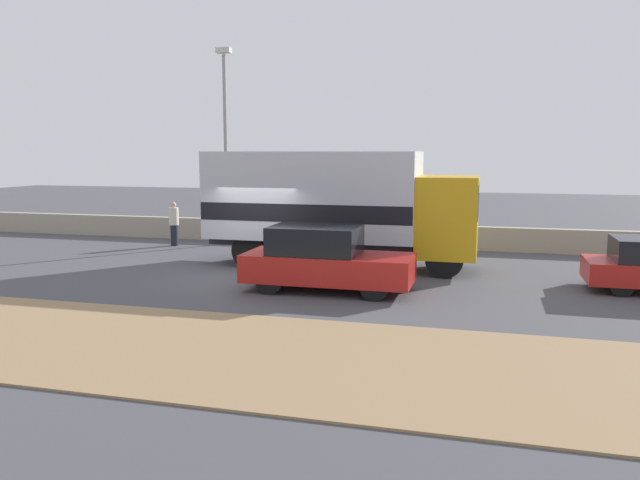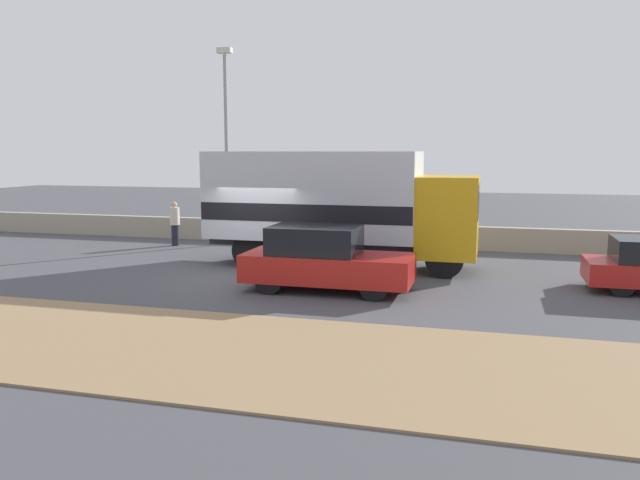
{
  "view_description": "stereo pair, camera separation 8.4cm",
  "coord_description": "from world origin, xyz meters",
  "px_view_note": "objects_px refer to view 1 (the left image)",
  "views": [
    {
      "loc": [
        6.72,
        -16.49,
        3.58
      ],
      "look_at": [
        2.12,
        0.49,
        1.07
      ],
      "focal_mm": 35.0,
      "sensor_mm": 36.0,
      "label": 1
    },
    {
      "loc": [
        6.8,
        -16.46,
        3.58
      ],
      "look_at": [
        2.12,
        0.49,
        1.07
      ],
      "focal_mm": 35.0,
      "sensor_mm": 36.0,
      "label": 2
    }
  ],
  "objects_px": {
    "car_hatchback": "(324,259)",
    "pedestrian": "(174,223)",
    "box_truck": "(332,203)",
    "street_lamp": "(225,133)"
  },
  "relations": [
    {
      "from": "car_hatchback",
      "to": "pedestrian",
      "type": "relative_size",
      "value": 2.58
    },
    {
      "from": "box_truck",
      "to": "pedestrian",
      "type": "bearing_deg",
      "value": 158.94
    },
    {
      "from": "street_lamp",
      "to": "car_hatchback",
      "type": "height_order",
      "value": "street_lamp"
    },
    {
      "from": "box_truck",
      "to": "car_hatchback",
      "type": "bearing_deg",
      "value": -79.1
    },
    {
      "from": "pedestrian",
      "to": "box_truck",
      "type": "bearing_deg",
      "value": -21.06
    },
    {
      "from": "box_truck",
      "to": "street_lamp",
      "type": "bearing_deg",
      "value": 145.02
    },
    {
      "from": "car_hatchback",
      "to": "pedestrian",
      "type": "bearing_deg",
      "value": 141.18
    },
    {
      "from": "car_hatchback",
      "to": "pedestrian",
      "type": "distance_m",
      "value": 9.67
    },
    {
      "from": "car_hatchback",
      "to": "pedestrian",
      "type": "height_order",
      "value": "car_hatchback"
    },
    {
      "from": "street_lamp",
      "to": "box_truck",
      "type": "xyz_separation_m",
      "value": [
        5.07,
        -3.55,
        -2.27
      ]
    }
  ]
}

